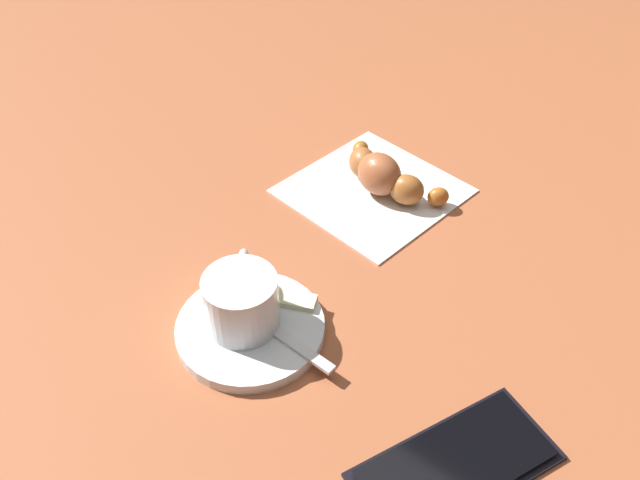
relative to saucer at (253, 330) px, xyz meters
The scene contains 8 objects.
ground_plane 0.10m from the saucer, behind, with size 1.80×1.80×0.00m, color #A25634.
saucer is the anchor object (origin of this frame).
espresso_cup 0.03m from the saucer, 90.21° to the right, with size 0.08×0.07×0.05m.
teaspoon 0.01m from the saucer, 138.72° to the right, with size 0.02×0.13×0.01m.
sugar_packet 0.04m from the saucer, behind, with size 0.07×0.02×0.01m, color beige.
napkin 0.23m from the saucer, behind, with size 0.16×0.16×0.00m, color white.
croissant 0.23m from the saucer, behind, with size 0.08×0.14×0.05m.
cell_phone 0.20m from the saucer, 88.50° to the left, with size 0.17×0.12×0.01m.
Camera 1 is at (0.36, 0.27, 0.44)m, focal length 37.44 mm.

